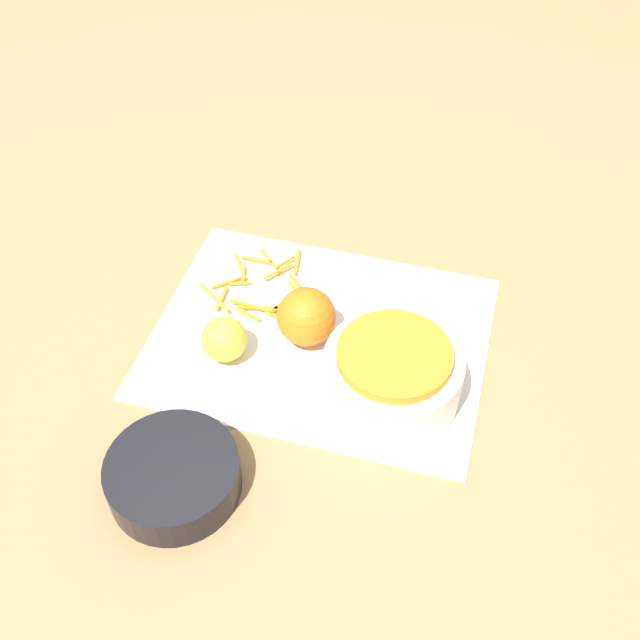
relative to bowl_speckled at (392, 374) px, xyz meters
name	(u,v)px	position (x,y,z in m)	size (l,w,h in m)	color
ground_plane	(320,337)	(0.12, -0.08, -0.05)	(4.00, 4.00, 0.00)	#9E754C
cutting_board	(320,336)	(0.12, -0.08, -0.05)	(0.47, 0.36, 0.01)	silver
bowl_speckled	(392,374)	(0.00, 0.00, 0.00)	(0.18, 0.18, 0.09)	silver
bowl_dark	(174,476)	(0.22, 0.20, -0.02)	(0.16, 0.16, 0.05)	black
knife	(381,328)	(0.04, -0.11, -0.04)	(0.18, 0.18, 0.02)	#232328
orange_left	(306,317)	(0.14, -0.07, 0.00)	(0.08, 0.08, 0.08)	orange
lemon	(224,339)	(0.23, -0.01, -0.01)	(0.06, 0.06, 0.06)	gold
peel_pile	(262,287)	(0.23, -0.14, -0.04)	(0.19, 0.17, 0.01)	orange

